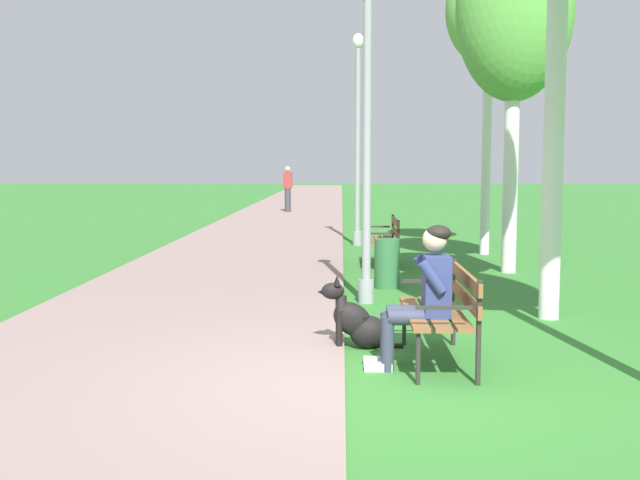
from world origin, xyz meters
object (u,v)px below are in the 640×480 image
(park_bench_mid, at_px, (385,237))
(lamp_post_mid, at_px, (358,137))
(birch_tree_fourth, at_px, (489,14))
(lamp_post_near, at_px, (367,136))
(litter_bin, at_px, (387,264))
(person_seated_on_near_bench, at_px, (424,291))
(birch_tree_third, at_px, (515,14))
(park_bench_near, at_px, (445,306))
(dog_black, at_px, (357,322))
(pedestrian_distant, at_px, (288,189))

(park_bench_mid, bearing_deg, lamp_post_mid, 96.82)
(lamp_post_mid, distance_m, birch_tree_fourth, 3.67)
(lamp_post_near, height_order, litter_bin, lamp_post_near)
(park_bench_mid, distance_m, person_seated_on_near_bench, 6.67)
(birch_tree_third, bearing_deg, park_bench_mid, 160.84)
(park_bench_near, height_order, dog_black, park_bench_near)
(birch_tree_third, bearing_deg, pedestrian_distant, 107.28)
(dog_black, bearing_deg, lamp_post_near, 86.21)
(dog_black, bearing_deg, lamp_post_mid, 88.86)
(dog_black, distance_m, birch_tree_third, 7.02)
(person_seated_on_near_bench, xyz_separation_m, birch_tree_fourth, (2.08, 8.49, 3.90))
(birch_tree_third, bearing_deg, park_bench_near, -107.31)
(dog_black, height_order, lamp_post_mid, lamp_post_mid)
(pedestrian_distant, bearing_deg, park_bench_mid, -79.41)
(park_bench_near, distance_m, lamp_post_near, 3.42)
(park_bench_mid, distance_m, lamp_post_mid, 3.85)
(park_bench_mid, xyz_separation_m, person_seated_on_near_bench, (-0.03, -6.67, 0.17))
(person_seated_on_near_bench, height_order, litter_bin, person_seated_on_near_bench)
(park_bench_near, relative_size, person_seated_on_near_bench, 1.20)
(park_bench_mid, height_order, lamp_post_near, lamp_post_near)
(person_seated_on_near_bench, bearing_deg, park_bench_mid, 89.70)
(litter_bin, height_order, pedestrian_distant, pedestrian_distant)
(park_bench_near, relative_size, litter_bin, 2.14)
(litter_bin, bearing_deg, park_bench_mid, 87.65)
(birch_tree_third, bearing_deg, litter_bin, -141.73)
(park_bench_mid, bearing_deg, park_bench_near, -88.48)
(park_bench_near, relative_size, dog_black, 1.80)
(person_seated_on_near_bench, distance_m, pedestrian_distant, 21.04)
(park_bench_mid, distance_m, birch_tree_third, 4.17)
(dog_black, height_order, litter_bin, dog_black)
(park_bench_mid, bearing_deg, birch_tree_fourth, 41.76)
(dog_black, distance_m, litter_bin, 3.67)
(person_seated_on_near_bench, xyz_separation_m, pedestrian_distant, (-2.62, 20.88, 0.16))
(park_bench_mid, height_order, lamp_post_mid, lamp_post_mid)
(litter_bin, distance_m, pedestrian_distant, 16.74)
(lamp_post_mid, xyz_separation_m, birch_tree_fourth, (2.45, -1.55, 2.26))
(dog_black, distance_m, lamp_post_mid, 9.56)
(pedestrian_distant, bearing_deg, dog_black, -84.14)
(dog_black, xyz_separation_m, birch_tree_third, (2.57, 5.27, 3.86))
(lamp_post_near, height_order, lamp_post_mid, lamp_post_mid)
(lamp_post_mid, bearing_deg, lamp_post_near, -90.20)
(lamp_post_mid, relative_size, pedestrian_distant, 2.72)
(dog_black, relative_size, lamp_post_near, 0.20)
(lamp_post_near, bearing_deg, birch_tree_third, 49.66)
(park_bench_near, xyz_separation_m, lamp_post_near, (-0.60, 2.96, 1.60))
(lamp_post_mid, relative_size, birch_tree_fourth, 0.79)
(litter_bin, xyz_separation_m, pedestrian_distant, (-2.56, 16.53, 0.49))
(person_seated_on_near_bench, distance_m, birch_tree_fourth, 9.57)
(park_bench_near, height_order, litter_bin, park_bench_near)
(person_seated_on_near_bench, bearing_deg, pedestrian_distant, 97.16)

